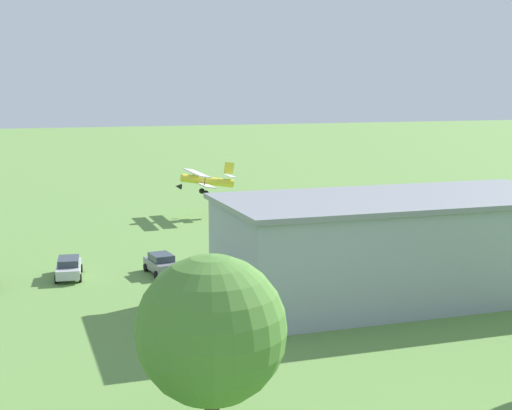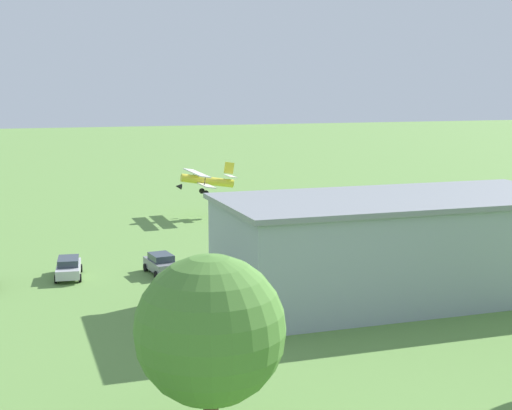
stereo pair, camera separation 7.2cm
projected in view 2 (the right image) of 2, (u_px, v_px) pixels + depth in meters
The scene contains 10 objects.
ground_plane at pixel (269, 207), 92.93m from camera, with size 400.00×400.00×0.00m, color #608C42.
hangar at pixel (401, 246), 52.74m from camera, with size 26.02×12.29×7.21m.
biplane at pixel (205, 180), 85.44m from camera, with size 7.07×8.47×3.74m.
car_grey at pixel (161, 264), 59.29m from camera, with size 2.35×4.20×1.64m.
car_silver at pixel (69, 267), 58.20m from camera, with size 2.50×4.90×1.58m.
person_beside_truck at pixel (332, 238), 69.88m from camera, with size 0.52×0.52×1.57m.
person_near_hangar_door at pixel (401, 234), 71.12m from camera, with size 0.52×0.52×1.77m.
person_walking_on_apron at pixel (247, 242), 67.47m from camera, with size 0.47×0.47×1.72m.
person_by_parked_cars at pixel (401, 241), 68.38m from camera, with size 0.53×0.53×1.56m.
tree_by_windsock at pixel (210, 331), 29.72m from camera, with size 6.14×6.14×8.22m.
Camera 2 is at (32.05, 85.99, 14.74)m, focal length 52.13 mm.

